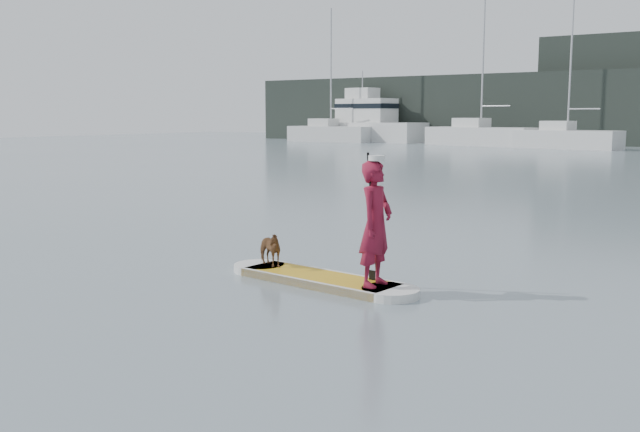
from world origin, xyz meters
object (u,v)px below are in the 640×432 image
Objects in this scene: sailboat_b at (480,134)px; motor_yacht_b at (371,122)px; paddleboard at (320,279)px; paddler at (376,224)px; dog at (268,248)px; sailboat_c at (566,138)px; sailboat_a at (330,132)px.

motor_yacht_b is at bearing 177.78° from sailboat_b.
paddler is (0.99, -0.10, 0.92)m from paddleboard.
paddler is 0.17× the size of motor_yacht_b.
sailboat_b is (-15.80, 46.69, 0.87)m from paddleboard.
sailboat_c is at bearing 30.11° from dog.
sailboat_c reaches higher than motor_yacht_b.
sailboat_c is (-9.51, 45.16, -0.18)m from paddler.
paddleboard is 0.24× the size of sailboat_b.
sailboat_a is at bearing 128.82° from paddleboard.
paddleboard is at bearing -60.75° from sailboat_b.
dog is 0.05× the size of sailboat_a.
sailboat_a is 0.89× the size of sailboat_b.
dog is at bearing -71.17° from sailboat_c.
sailboat_a is 1.12× the size of sailboat_c.
dog reaches higher than paddleboard.
paddleboard is at bearing -55.07° from sailboat_a.
paddler reaches higher than dog.
paddleboard is at bearing -51.61° from motor_yacht_b.
motor_yacht_b reaches higher than dog.
sailboat_c is (-7.48, 44.95, 0.41)m from dog.
dog is 48.87m from sailboat_b.
dog is at bearing 81.90° from paddler.
sailboat_b is at bearing 17.54° from paddler.
dog is at bearing -61.87° from sailboat_b.
sailboat_a is 22.15m from sailboat_c.
paddler is 49.71m from sailboat_b.
paddler is at bearing -54.29° from sailboat_a.
sailboat_b is (-14.76, 46.58, 0.54)m from dog.
sailboat_b is at bearing -3.49° from motor_yacht_b.
sailboat_a reaches higher than paddler.
motor_yacht_b is (3.10, 2.13, 0.99)m from sailboat_a.
sailboat_b reaches higher than dog.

